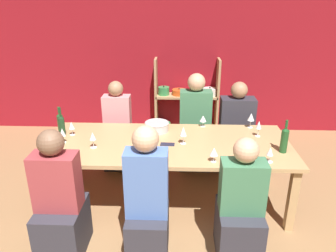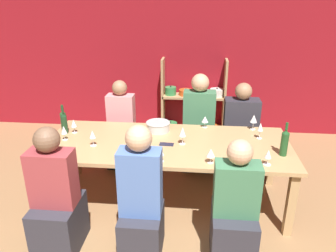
# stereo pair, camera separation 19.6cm
# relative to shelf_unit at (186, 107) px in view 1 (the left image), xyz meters

# --- Properties ---
(wall_back_red) EXTENTS (8.80, 0.06, 2.70)m
(wall_back_red) POSITION_rel_shelf_unit_xyz_m (-0.39, 0.20, 0.89)
(wall_back_red) COLOR maroon
(wall_back_red) RESTS_ON ground_plane
(shelf_unit) EXTENTS (1.05, 0.30, 1.26)m
(shelf_unit) POSITION_rel_shelf_unit_xyz_m (0.00, 0.00, 0.00)
(shelf_unit) COLOR tan
(shelf_unit) RESTS_ON ground_plane
(dining_table) EXTENTS (2.63, 1.09, 0.73)m
(dining_table) POSITION_rel_shelf_unit_xyz_m (-0.23, -2.01, 0.20)
(dining_table) COLOR tan
(dining_table) RESTS_ON ground_plane
(mixing_bowl) EXTENTS (0.28, 0.28, 0.11)m
(mixing_bowl) POSITION_rel_shelf_unit_xyz_m (-0.37, -1.69, 0.32)
(mixing_bowl) COLOR #B7BABC
(mixing_bowl) RESTS_ON dining_table
(wine_bottle_green) EXTENTS (0.07, 0.07, 0.31)m
(wine_bottle_green) POSITION_rel_shelf_unit_xyz_m (-1.48, -1.77, 0.39)
(wine_bottle_green) COLOR #1E4C23
(wine_bottle_green) RESTS_ON dining_table
(wine_bottle_dark) EXTENTS (0.07, 0.07, 0.33)m
(wine_bottle_dark) POSITION_rel_shelf_unit_xyz_m (-1.43, -1.87, 0.40)
(wine_bottle_dark) COLOR #19381E
(wine_bottle_dark) RESTS_ON dining_table
(wine_bottle_amber) EXTENTS (0.07, 0.07, 0.34)m
(wine_bottle_amber) POSITION_rel_shelf_unit_xyz_m (0.94, -2.20, 0.41)
(wine_bottle_amber) COLOR #1E4C23
(wine_bottle_amber) RESTS_ON dining_table
(wine_glass_red_a) EXTENTS (0.08, 0.08, 0.14)m
(wine_glass_red_a) POSITION_rel_shelf_unit_xyz_m (0.17, -1.53, 0.36)
(wine_glass_red_a) COLOR white
(wine_glass_red_a) RESTS_ON dining_table
(wine_glass_empty_a) EXTENTS (0.07, 0.07, 0.19)m
(wine_glass_empty_a) POSITION_rel_shelf_unit_xyz_m (-0.07, -2.04, 0.40)
(wine_glass_empty_a) COLOR white
(wine_glass_empty_a) RESTS_ON dining_table
(wine_glass_empty_b) EXTENTS (0.08, 0.08, 0.14)m
(wine_glass_empty_b) POSITION_rel_shelf_unit_xyz_m (0.22, -2.43, 0.37)
(wine_glass_empty_b) COLOR white
(wine_glass_empty_b) RESTS_ON dining_table
(wine_glass_red_b) EXTENTS (0.06, 0.06, 0.18)m
(wine_glass_red_b) POSITION_rel_shelf_unit_xyz_m (0.77, -1.81, 0.40)
(wine_glass_red_b) COLOR white
(wine_glass_red_b) RESTS_ON dining_table
(wine_glass_white_a) EXTENTS (0.08, 0.08, 0.18)m
(wine_glass_white_a) POSITION_rel_shelf_unit_xyz_m (0.74, -1.55, 0.40)
(wine_glass_white_a) COLOR white
(wine_glass_white_a) RESTS_ON dining_table
(wine_glass_red_c) EXTENTS (0.07, 0.07, 0.17)m
(wine_glass_red_c) POSITION_rel_shelf_unit_xyz_m (-1.00, -2.17, 0.39)
(wine_glass_red_c) COLOR white
(wine_glass_red_c) RESTS_ON dining_table
(wine_glass_empty_c) EXTENTS (0.07, 0.07, 0.15)m
(wine_glass_empty_c) POSITION_rel_shelf_unit_xyz_m (0.75, -2.42, 0.37)
(wine_glass_empty_c) COLOR white
(wine_glass_empty_c) RESTS_ON dining_table
(wine_glass_empty_d) EXTENTS (0.07, 0.07, 0.18)m
(wine_glass_empty_d) POSITION_rel_shelf_unit_xyz_m (-0.54, -2.10, 0.39)
(wine_glass_empty_d) COLOR white
(wine_glass_empty_d) RESTS_ON dining_table
(wine_glass_red_d) EXTENTS (0.06, 0.06, 0.16)m
(wine_glass_red_d) POSITION_rel_shelf_unit_xyz_m (-1.35, -2.06, 0.38)
(wine_glass_red_d) COLOR white
(wine_glass_red_d) RESTS_ON dining_table
(wine_glass_white_b) EXTENTS (0.07, 0.07, 0.17)m
(wine_glass_white_b) POSITION_rel_shelf_unit_xyz_m (-0.26, -2.45, 0.38)
(wine_glass_white_b) COLOR white
(wine_glass_white_b) RESTS_ON dining_table
(wine_glass_red_e) EXTENTS (0.07, 0.07, 0.16)m
(wine_glass_red_e) POSITION_rel_shelf_unit_xyz_m (-1.32, -1.85, 0.38)
(wine_glass_red_e) COLOR white
(wine_glass_red_e) RESTS_ON dining_table
(cell_phone) EXTENTS (0.15, 0.08, 0.01)m
(cell_phone) POSITION_rel_shelf_unit_xyz_m (-0.23, -2.07, 0.27)
(cell_phone) COLOR #1E2338
(cell_phone) RESTS_ON dining_table
(person_near_a) EXTENTS (0.38, 0.47, 1.15)m
(person_near_a) POSITION_rel_shelf_unit_xyz_m (0.43, -2.83, -0.03)
(person_near_a) COLOR #2D2D38
(person_near_a) RESTS_ON ground_plane
(person_far_a) EXTENTS (0.45, 0.56, 1.18)m
(person_far_a) POSITION_rel_shelf_unit_xyz_m (0.65, -1.13, -0.03)
(person_far_a) COLOR #2D2D38
(person_far_a) RESTS_ON ground_plane
(person_near_b) EXTENTS (0.39, 0.49, 1.20)m
(person_near_b) POSITION_rel_shelf_unit_xyz_m (-1.15, -2.85, -0.01)
(person_near_b) COLOR #2D2D38
(person_near_b) RESTS_ON ground_plane
(person_far_b) EXTENTS (0.42, 0.52, 1.28)m
(person_far_b) POSITION_rel_shelf_unit_xyz_m (0.10, -1.12, 0.01)
(person_far_b) COLOR #2D2D38
(person_far_b) RESTS_ON ground_plane
(person_near_c) EXTENTS (0.36, 0.45, 1.25)m
(person_near_c) POSITION_rel_shelf_unit_xyz_m (-0.38, -2.85, 0.01)
(person_near_c) COLOR #2D2D38
(person_near_c) RESTS_ON ground_plane
(person_far_c) EXTENTS (0.35, 0.44, 1.19)m
(person_far_c) POSITION_rel_shelf_unit_xyz_m (-0.93, -1.19, -0.02)
(person_far_c) COLOR #2D2D38
(person_far_c) RESTS_ON ground_plane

